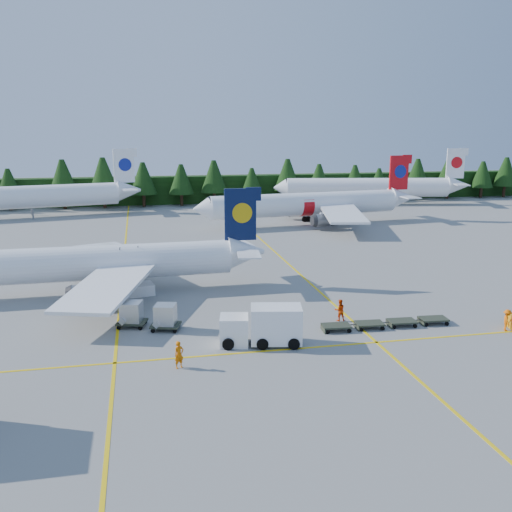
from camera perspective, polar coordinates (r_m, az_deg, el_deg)
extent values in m
plane|color=gray|center=(49.64, 2.76, -6.67)|extent=(320.00, 320.00, 0.00)
cube|color=yellow|center=(67.41, -13.19, -1.76)|extent=(0.25, 120.00, 0.01)
cube|color=yellow|center=(69.68, 3.47, -0.97)|extent=(0.25, 120.00, 0.01)
cube|color=yellow|center=(44.23, 4.72, -9.17)|extent=(80.00, 0.25, 0.01)
cube|color=black|center=(128.58, -6.38, 6.62)|extent=(220.00, 4.00, 6.00)
cylinder|color=white|center=(59.66, -17.12, -0.73)|extent=(30.06, 4.13, 3.53)
cube|color=#071237|center=(59.75, -1.58, 4.17)|extent=(3.36, 0.38, 5.47)
cube|color=white|center=(66.94, -14.40, 0.40)|extent=(9.34, 14.24, 1.00)
cylinder|color=slate|center=(64.97, -15.94, -1.18)|extent=(3.04, 1.91, 1.85)
cube|color=white|center=(52.36, -14.75, -3.01)|extent=(8.90, 14.20, 1.00)
cylinder|color=slate|center=(55.09, -16.45, -3.68)|extent=(3.04, 1.91, 1.85)
cylinder|color=white|center=(99.12, 4.92, 5.19)|extent=(33.95, 8.00, 3.97)
cone|color=white|center=(93.42, -5.44, 4.72)|extent=(3.23, 4.27, 3.97)
cube|color=red|center=(107.23, 14.10, 8.09)|extent=(3.78, 0.80, 6.15)
cube|color=white|center=(108.04, 4.59, 5.50)|extent=(11.66, 16.00, 1.13)
cylinder|color=slate|center=(105.02, 4.15, 4.53)|extent=(3.60, 2.47, 2.08)
cube|color=white|center=(92.92, 8.67, 4.22)|extent=(8.70, 15.74, 1.13)
cylinder|color=slate|center=(94.63, 6.83, 3.58)|extent=(3.60, 2.47, 2.08)
cylinder|color=slate|center=(95.19, -2.22, 3.26)|extent=(0.24, 0.24, 1.69)
cylinder|color=white|center=(115.05, -22.65, 5.43)|extent=(36.24, 11.56, 4.25)
cube|color=white|center=(116.53, -13.08, 8.78)|extent=(4.03, 1.19, 6.59)
cylinder|color=white|center=(127.62, 11.05, 6.74)|extent=(35.27, 10.25, 4.13)
cone|color=white|center=(124.90, 2.46, 6.84)|extent=(3.57, 4.57, 4.13)
cube|color=white|center=(132.67, 19.32, 8.73)|extent=(3.92, 1.05, 6.40)
cylinder|color=slate|center=(125.74, 5.03, 5.52)|extent=(0.25, 0.25, 1.65)
cube|color=white|center=(58.59, -12.28, -3.35)|extent=(4.54, 3.00, 1.09)
cube|color=slate|center=(60.04, -12.73, -1.26)|extent=(2.38, 4.21, 2.95)
cube|color=slate|center=(61.65, -13.15, 0.36)|extent=(2.00, 1.54, 0.12)
cube|color=white|center=(44.49, -2.20, -7.44)|extent=(2.54, 2.54, 2.27)
cube|color=black|center=(44.31, -2.20, -6.79)|extent=(2.20, 2.37, 0.97)
cube|color=white|center=(44.36, 2.03, -6.83)|extent=(4.28, 3.07, 2.82)
cube|color=#303527|center=(48.00, 8.04, -6.92)|extent=(2.43, 1.61, 0.14)
cube|color=#303527|center=(49.03, 11.28, -6.62)|extent=(2.43, 1.61, 0.14)
cube|color=#303527|center=(50.20, 14.38, -6.31)|extent=(2.43, 1.61, 0.14)
cube|color=#303527|center=(51.52, 17.33, -6.01)|extent=(2.43, 1.61, 0.14)
cube|color=#303527|center=(49.58, -12.30, -6.45)|extent=(2.77, 2.40, 0.15)
cube|color=#BBBDC0|center=(49.29, -12.35, -5.45)|extent=(2.04, 2.00, 1.67)
cube|color=#303527|center=(48.35, -9.02, -6.82)|extent=(2.77, 2.40, 0.15)
cube|color=#BBBDC0|center=(48.05, -9.05, -5.79)|extent=(2.04, 2.00, 1.67)
imported|color=#D96304|center=(40.70, -7.70, -9.76)|extent=(0.85, 0.73, 1.96)
imported|color=#E73A04|center=(50.32, 8.37, -5.37)|extent=(0.97, 0.78, 1.93)
imported|color=#E95B04|center=(51.71, 23.81, -5.90)|extent=(0.77, 0.90, 1.83)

